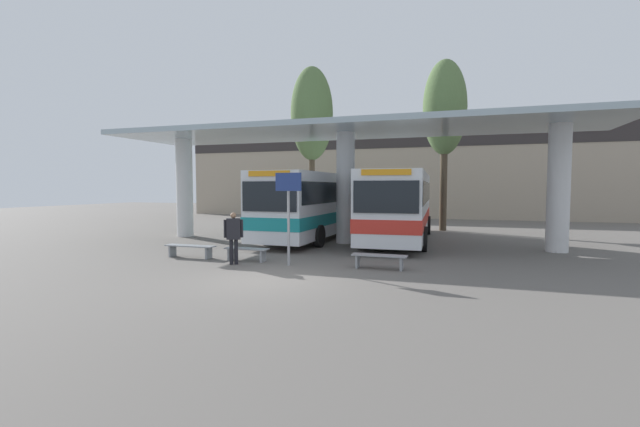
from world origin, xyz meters
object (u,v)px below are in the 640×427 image
at_px(waiting_bench_near_pillar, 379,258).
at_px(waiting_bench_far_platform, 190,248).
at_px(pedestrian_waiting, 234,233).
at_px(poplar_tree_behind_right, 312,115).
at_px(info_sign_platform, 288,200).
at_px(waiting_bench_mid_platform, 247,252).
at_px(poplar_tree_behind_left, 445,109).
at_px(transit_bus_center_bay, 399,203).
at_px(transit_bus_left_bay, 320,202).

xyz_separation_m(waiting_bench_near_pillar, waiting_bench_far_platform, (-7.05, 0.00, 0.01)).
distance_m(pedestrian_waiting, poplar_tree_behind_right, 15.14).
bearing_deg(info_sign_platform, pedestrian_waiting, -167.13).
xyz_separation_m(waiting_bench_mid_platform, poplar_tree_behind_left, (6.12, 13.33, 6.89)).
xyz_separation_m(transit_bus_center_bay, poplar_tree_behind_right, (-6.41, 5.30, 5.44)).
bearing_deg(waiting_bench_far_platform, transit_bus_center_bay, 49.11).
xyz_separation_m(transit_bus_center_bay, info_sign_platform, (-2.56, -7.95, 0.36)).
bearing_deg(waiting_bench_mid_platform, transit_bus_center_bay, 60.73).
height_order(transit_bus_left_bay, poplar_tree_behind_right, poplar_tree_behind_right).
distance_m(transit_bus_center_bay, waiting_bench_near_pillar, 7.80).
height_order(transit_bus_left_bay, info_sign_platform, transit_bus_left_bay).
bearing_deg(transit_bus_center_bay, transit_bus_left_bay, -6.63).
height_order(transit_bus_left_bay, poplar_tree_behind_left, poplar_tree_behind_left).
bearing_deg(transit_bus_center_bay, waiting_bench_mid_platform, 57.95).
distance_m(info_sign_platform, poplar_tree_behind_left, 15.18).
bearing_deg(waiting_bench_mid_platform, waiting_bench_far_platform, 180.00).
bearing_deg(waiting_bench_far_platform, transit_bus_left_bay, 73.01).
xyz_separation_m(transit_bus_left_bay, waiting_bench_near_pillar, (4.63, -7.93, -1.48)).
distance_m(transit_bus_left_bay, waiting_bench_near_pillar, 9.30).
distance_m(info_sign_platform, poplar_tree_behind_right, 14.70).
height_order(transit_bus_center_bay, poplar_tree_behind_left, poplar_tree_behind_left).
xyz_separation_m(waiting_bench_far_platform, pedestrian_waiting, (2.23, -0.72, 0.72)).
bearing_deg(waiting_bench_near_pillar, info_sign_platform, -174.20).
bearing_deg(transit_bus_left_bay, waiting_bench_far_platform, 73.83).
distance_m(transit_bus_center_bay, info_sign_platform, 8.36).
relative_size(waiting_bench_near_pillar, waiting_bench_mid_platform, 1.11).
distance_m(waiting_bench_far_platform, poplar_tree_behind_left, 17.22).
xyz_separation_m(transit_bus_center_bay, waiting_bench_far_platform, (-6.62, -7.65, -1.49)).
xyz_separation_m(transit_bus_center_bay, poplar_tree_behind_left, (1.83, 5.68, 5.40)).
height_order(waiting_bench_mid_platform, info_sign_platform, info_sign_platform).
xyz_separation_m(transit_bus_left_bay, waiting_bench_mid_platform, (-0.09, -7.93, -1.49)).
relative_size(waiting_bench_mid_platform, waiting_bench_far_platform, 0.81).
relative_size(waiting_bench_far_platform, poplar_tree_behind_right, 0.19).
relative_size(info_sign_platform, poplar_tree_behind_left, 0.30).
relative_size(waiting_bench_mid_platform, info_sign_platform, 0.51).
height_order(info_sign_platform, pedestrian_waiting, info_sign_platform).
bearing_deg(waiting_bench_near_pillar, poplar_tree_behind_left, 84.00).
relative_size(transit_bus_left_bay, info_sign_platform, 3.96).
bearing_deg(waiting_bench_far_platform, poplar_tree_behind_right, 89.05).
distance_m(transit_bus_center_bay, poplar_tree_behind_right, 9.94).
bearing_deg(waiting_bench_near_pillar, transit_bus_center_bay, 93.23).
bearing_deg(poplar_tree_behind_left, poplar_tree_behind_right, -177.33).
xyz_separation_m(waiting_bench_far_platform, poplar_tree_behind_left, (8.46, 13.33, 6.88)).
relative_size(waiting_bench_near_pillar, poplar_tree_behind_left, 0.17).
xyz_separation_m(transit_bus_center_bay, pedestrian_waiting, (-4.39, -8.37, -0.76)).
distance_m(poplar_tree_behind_left, poplar_tree_behind_right, 8.25).
height_order(waiting_bench_far_platform, poplar_tree_behind_right, poplar_tree_behind_right).
relative_size(waiting_bench_near_pillar, pedestrian_waiting, 1.00).
bearing_deg(waiting_bench_far_platform, waiting_bench_near_pillar, 0.00).
xyz_separation_m(transit_bus_left_bay, info_sign_platform, (1.64, -8.23, 0.37)).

